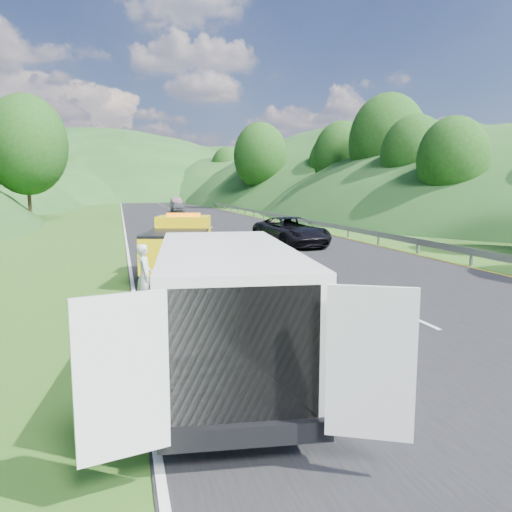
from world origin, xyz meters
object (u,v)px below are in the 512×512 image
object	(u,v)px
tow_truck	(181,247)
spare_tire	(308,418)
white_van	(225,305)
child	(182,308)
woman	(146,307)
suitcase	(106,312)
worker	(307,423)
passing_suv	(291,246)

from	to	relation	value
tow_truck	spare_tire	distance (m)	12.12
white_van	spare_tire	xyz separation A→B (m)	(0.86, -1.82, -1.36)
tow_truck	child	distance (m)	5.04
woman	child	world-z (taller)	woman
white_van	suitcase	world-z (taller)	white_van
worker	passing_suv	bearing A→B (deg)	51.49
passing_suv	tow_truck	bearing A→B (deg)	-138.99
child	tow_truck	bearing A→B (deg)	93.24
tow_truck	passing_suv	world-z (taller)	tow_truck
woman	spare_tire	size ratio (longest dim) A/B	2.76
child	suitcase	distance (m)	2.33
woman	passing_suv	xyz separation A→B (m)	(8.80, 12.64, 0.00)
suitcase	spare_tire	bearing A→B (deg)	-63.60
white_van	spare_tire	world-z (taller)	white_van
woman	suitcase	world-z (taller)	woman
white_van	tow_truck	bearing A→B (deg)	94.60
passing_suv	white_van	bearing A→B (deg)	-120.10
suitcase	passing_suv	xyz separation A→B (m)	(9.82, 14.20, -0.32)
worker	suitcase	world-z (taller)	worker
white_van	child	bearing A→B (deg)	98.48
white_van	suitcase	xyz separation A→B (m)	(-2.14, 4.22, -1.04)
white_van	worker	xyz separation A→B (m)	(0.78, -1.98, -1.36)
woman	worker	distance (m)	7.99
suitcase	woman	bearing A→B (deg)	56.71
worker	spare_tire	bearing A→B (deg)	43.79
white_van	passing_suv	bearing A→B (deg)	74.39
white_van	child	xyz separation A→B (m)	(-0.14, 5.37, -1.36)
woman	suitcase	size ratio (longest dim) A/B	2.78
spare_tire	suitcase	bearing A→B (deg)	116.40
tow_truck	worker	bearing A→B (deg)	-73.92
white_van	passing_suv	distance (m)	20.01
tow_truck	child	bearing A→B (deg)	-82.21
suitcase	spare_tire	world-z (taller)	suitcase
tow_truck	passing_suv	bearing A→B (deg)	62.93
child	passing_suv	xyz separation A→B (m)	(7.82, 13.06, 0.00)
worker	spare_tire	world-z (taller)	worker
worker	tow_truck	bearing A→B (deg)	71.81
tow_truck	spare_tire	size ratio (longest dim) A/B	8.99
child	suitcase	size ratio (longest dim) A/B	1.58
tow_truck	suitcase	bearing A→B (deg)	-98.71
tow_truck	suitcase	xyz separation A→B (m)	(-2.57, -6.02, -0.83)
woman	child	size ratio (longest dim) A/B	1.76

